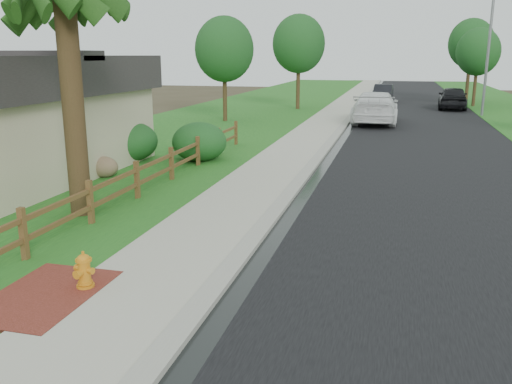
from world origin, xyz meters
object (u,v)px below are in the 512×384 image
(ranch_fence, at_px, (155,170))
(white_suv, at_px, (375,107))
(streetlight, at_px, (487,37))
(fire_hydrant, at_px, (84,271))
(dark_car_mid, at_px, (453,98))

(ranch_fence, xyz_separation_m, white_suv, (5.60, 18.17, 0.32))
(ranch_fence, xyz_separation_m, streetlight, (12.14, 23.97, 4.39))
(ranch_fence, height_order, streetlight, streetlight)
(ranch_fence, height_order, fire_hydrant, ranch_fence)
(white_suv, relative_size, streetlight, 0.72)
(streetlight, bearing_deg, fire_hydrant, -108.31)
(fire_hydrant, distance_m, white_suv, 25.42)
(fire_hydrant, xyz_separation_m, white_suv, (3.70, 25.14, 0.54))
(ranch_fence, bearing_deg, fire_hydrant, -74.77)
(ranch_fence, relative_size, dark_car_mid, 3.44)
(streetlight, bearing_deg, ranch_fence, -116.86)
(dark_car_mid, xyz_separation_m, streetlight, (1.34, -4.38, 4.15))
(ranch_fence, distance_m, dark_car_mid, 30.34)
(ranch_fence, bearing_deg, dark_car_mid, 69.15)
(streetlight, bearing_deg, white_suv, -138.45)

